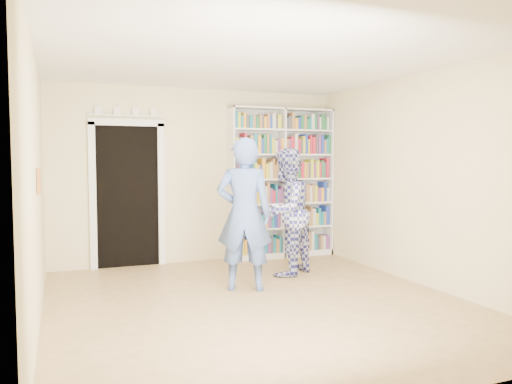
% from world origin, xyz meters
% --- Properties ---
extents(floor, '(5.00, 5.00, 0.00)m').
position_xyz_m(floor, '(0.00, 0.00, 0.00)').
color(floor, olive).
rests_on(floor, ground).
extents(ceiling, '(5.00, 5.00, 0.00)m').
position_xyz_m(ceiling, '(0.00, 0.00, 2.70)').
color(ceiling, white).
rests_on(ceiling, wall_back).
extents(wall_back, '(4.50, 0.00, 4.50)m').
position_xyz_m(wall_back, '(0.00, 2.50, 1.35)').
color(wall_back, beige).
rests_on(wall_back, floor).
extents(wall_left, '(0.00, 5.00, 5.00)m').
position_xyz_m(wall_left, '(-2.25, 0.00, 1.35)').
color(wall_left, beige).
rests_on(wall_left, floor).
extents(wall_right, '(0.00, 5.00, 5.00)m').
position_xyz_m(wall_right, '(2.25, 0.00, 1.35)').
color(wall_right, beige).
rests_on(wall_right, floor).
extents(bookshelf, '(1.77, 0.33, 2.44)m').
position_xyz_m(bookshelf, '(1.35, 2.34, 1.23)').
color(bookshelf, white).
rests_on(bookshelf, floor).
extents(doorway, '(1.10, 0.08, 2.43)m').
position_xyz_m(doorway, '(-1.10, 2.48, 1.18)').
color(doorway, black).
rests_on(doorway, floor).
extents(wall_art, '(0.03, 0.25, 0.25)m').
position_xyz_m(wall_art, '(-2.23, 0.20, 1.40)').
color(wall_art, brown).
rests_on(wall_art, wall_left).
extents(man_blue, '(0.80, 0.69, 1.87)m').
position_xyz_m(man_blue, '(0.05, 0.59, 0.94)').
color(man_blue, '#4F6BAF').
rests_on(man_blue, floor).
extents(man_plaid, '(1.08, 1.04, 1.76)m').
position_xyz_m(man_plaid, '(0.87, 1.12, 0.88)').
color(man_plaid, navy).
rests_on(man_plaid, floor).
extents(paper_sheet, '(0.21, 0.05, 0.30)m').
position_xyz_m(paper_sheet, '(0.94, 0.94, 1.00)').
color(paper_sheet, white).
rests_on(paper_sheet, man_plaid).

